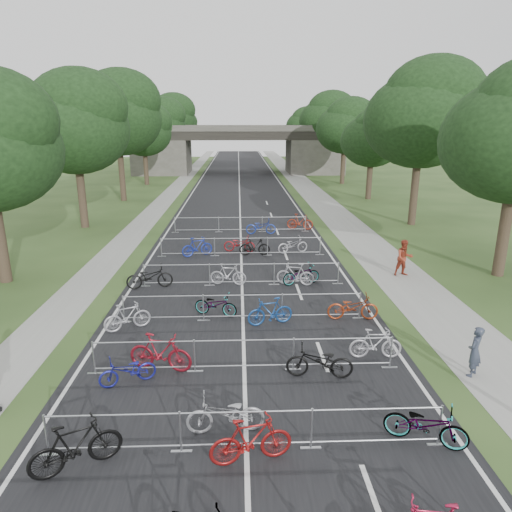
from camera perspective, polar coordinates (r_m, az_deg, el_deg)
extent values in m
cube|color=black|center=(55.97, -2.09, 8.71)|extent=(11.00, 140.00, 0.01)
cube|color=gray|center=(56.55, 6.13, 8.71)|extent=(3.00, 140.00, 0.01)
cube|color=gray|center=(56.45, -9.81, 8.55)|extent=(2.00, 140.00, 0.01)
cube|color=silver|center=(55.97, -2.09, 8.71)|extent=(0.12, 140.00, 0.00)
cube|color=#45433D|center=(71.55, -11.62, 12.08)|extent=(8.00, 8.00, 5.00)
cube|color=#45433D|center=(71.59, 7.30, 12.28)|extent=(8.00, 8.00, 5.00)
cube|color=black|center=(70.49, -2.19, 14.86)|extent=(30.00, 8.00, 1.20)
cube|color=#45433D|center=(66.67, -2.19, 15.63)|extent=(30.00, 0.40, 0.90)
cube|color=#45433D|center=(74.27, -2.20, 15.70)|extent=(30.00, 0.40, 0.90)
cylinder|color=#33261C|center=(24.88, -29.37, 1.79)|extent=(0.56, 0.56, 4.20)
cylinder|color=#33261C|center=(25.70, 28.59, 2.63)|extent=(0.56, 0.56, 4.48)
sphere|color=black|center=(25.40, 28.12, 10.59)|extent=(4.66, 4.66, 4.66)
cylinder|color=#33261C|center=(35.72, -20.93, 7.10)|extent=(0.56, 0.56, 4.72)
ellipsoid|color=black|center=(35.35, -21.71, 14.50)|extent=(7.56, 7.56, 6.20)
sphere|color=black|center=(34.70, -21.28, 17.04)|extent=(6.05, 6.05, 6.05)
sphere|color=black|center=(36.01, -22.06, 12.97)|extent=(4.91, 4.91, 4.91)
cylinder|color=#33261C|center=(36.28, 19.19, 7.70)|extent=(0.56, 0.56, 5.11)
ellipsoid|color=black|center=(35.95, 19.96, 15.60)|extent=(8.18, 8.18, 6.70)
sphere|color=black|center=(35.75, 21.47, 18.09)|extent=(6.54, 6.54, 6.54)
sphere|color=black|center=(36.25, 18.75, 14.09)|extent=(5.31, 5.31, 5.31)
cylinder|color=#33261C|center=(47.12, -16.42, 9.83)|extent=(0.56, 0.56, 5.25)
ellipsoid|color=black|center=(46.87, -16.95, 16.08)|extent=(8.40, 8.40, 6.89)
sphere|color=black|center=(46.28, -16.53, 18.20)|extent=(6.72, 6.72, 6.72)
sphere|color=black|center=(47.48, -17.29, 14.78)|extent=(5.46, 5.46, 5.46)
cylinder|color=#33261C|center=(47.65, 13.97, 9.23)|extent=(0.56, 0.56, 3.85)
ellipsoid|color=black|center=(47.36, 14.29, 13.76)|extent=(6.16, 6.16, 5.05)
sphere|color=black|center=(47.02, 15.30, 15.18)|extent=(4.93, 4.93, 4.93)
sphere|color=black|center=(47.74, 13.47, 12.90)|extent=(4.00, 4.00, 4.00)
cylinder|color=#33261C|center=(58.83, -13.60, 10.70)|extent=(0.56, 0.56, 4.20)
ellipsoid|color=black|center=(58.60, -13.87, 14.70)|extent=(6.72, 6.72, 5.51)
sphere|color=black|center=(57.98, -13.46, 16.05)|extent=(5.38, 5.38, 5.38)
sphere|color=black|center=(59.21, -14.21, 13.88)|extent=(4.37, 4.37, 4.37)
cylinder|color=#33261C|center=(59.18, 10.81, 11.03)|extent=(0.56, 0.56, 4.48)
ellipsoid|color=black|center=(58.95, 11.04, 15.28)|extent=(7.17, 7.17, 5.88)
sphere|color=black|center=(58.60, 11.83, 16.64)|extent=(5.73, 5.73, 5.73)
sphere|color=black|center=(59.35, 10.40, 14.45)|extent=(4.66, 4.66, 4.66)
cylinder|color=#33261C|center=(70.58, -11.74, 11.90)|extent=(0.56, 0.56, 4.72)
ellipsoid|color=black|center=(70.40, -11.97, 15.66)|extent=(7.56, 7.56, 6.20)
sphere|color=black|center=(69.81, -11.60, 16.92)|extent=(6.05, 6.05, 6.05)
sphere|color=black|center=(70.98, -12.27, 14.88)|extent=(4.91, 4.91, 4.91)
cylinder|color=#33261C|center=(70.87, 8.66, 12.23)|extent=(0.56, 0.56, 5.11)
ellipsoid|color=black|center=(70.70, 8.84, 16.28)|extent=(8.18, 8.18, 6.70)
sphere|color=black|center=(70.34, 9.48, 17.58)|extent=(6.54, 6.54, 6.54)
sphere|color=black|center=(71.10, 8.31, 15.47)|extent=(5.31, 5.31, 5.31)
cylinder|color=#33261C|center=(82.40, -10.41, 12.76)|extent=(0.56, 0.56, 5.25)
ellipsoid|color=black|center=(82.26, -10.60, 16.33)|extent=(8.40, 8.40, 6.89)
sphere|color=black|center=(81.71, -10.28, 17.53)|extent=(6.72, 6.72, 6.72)
sphere|color=black|center=(82.83, -10.86, 15.59)|extent=(5.46, 5.46, 5.46)
cylinder|color=#33261C|center=(82.70, 7.09, 12.42)|extent=(0.56, 0.56, 3.85)
ellipsoid|color=black|center=(82.54, 7.18, 15.03)|extent=(6.16, 6.16, 5.05)
sphere|color=black|center=(82.12, 7.70, 15.87)|extent=(4.93, 4.93, 4.93)
sphere|color=black|center=(82.97, 6.75, 14.52)|extent=(4.00, 4.00, 4.00)
cylinder|color=#33261C|center=(94.31, -9.38, 12.91)|extent=(0.56, 0.56, 4.20)
ellipsoid|color=black|center=(94.17, -9.50, 15.41)|extent=(6.72, 6.72, 5.51)
sphere|color=black|center=(93.59, -9.20, 16.24)|extent=(5.38, 5.38, 5.38)
sphere|color=black|center=(94.74, -9.75, 14.89)|extent=(4.37, 4.37, 4.37)
cylinder|color=#33261C|center=(94.53, 5.92, 13.13)|extent=(0.56, 0.56, 4.48)
ellipsoid|color=black|center=(94.39, 6.00, 15.79)|extent=(7.17, 7.17, 5.88)
sphere|color=black|center=(93.98, 6.45, 16.65)|extent=(5.73, 5.73, 5.73)
sphere|color=black|center=(94.83, 5.63, 15.26)|extent=(4.66, 4.66, 4.66)
cylinder|color=#A5A8AD|center=(11.11, -1.24, -18.91)|extent=(9.20, 0.04, 0.04)
cylinder|color=#A5A8AD|center=(11.63, -1.21, -22.41)|extent=(9.20, 0.04, 0.04)
cylinder|color=#A5A8AD|center=(12.25, -24.72, -19.70)|extent=(0.05, 0.05, 1.10)
cube|color=#A5A8AD|center=(12.56, -24.41, -21.69)|extent=(0.50, 0.08, 0.03)
cylinder|color=#A5A8AD|center=(11.49, -9.43, -20.88)|extent=(0.05, 0.05, 1.10)
cube|color=#A5A8AD|center=(11.82, -9.30, -22.95)|extent=(0.50, 0.08, 0.03)
cylinder|color=#A5A8AD|center=(11.53, 6.95, -20.64)|extent=(0.05, 0.05, 1.10)
cube|color=#A5A8AD|center=(11.85, 6.86, -22.71)|extent=(0.50, 0.08, 0.03)
cylinder|color=#A5A8AD|center=(12.35, 21.99, -19.05)|extent=(0.05, 0.05, 1.10)
cube|color=#A5A8AD|center=(12.65, 21.72, -21.04)|extent=(0.50, 0.08, 0.03)
cylinder|color=#A5A8AD|center=(14.20, -1.50, -10.49)|extent=(9.20, 0.04, 0.04)
cylinder|color=#A5A8AD|center=(14.62, -1.48, -13.53)|extent=(9.20, 0.04, 0.04)
cylinder|color=#A5A8AD|center=(15.11, -19.61, -11.90)|extent=(0.05, 0.05, 1.10)
cube|color=#A5A8AD|center=(15.36, -19.41, -13.66)|extent=(0.50, 0.08, 0.03)
cylinder|color=#A5A8AD|center=(14.50, -7.70, -12.27)|extent=(0.05, 0.05, 1.10)
cube|color=#A5A8AD|center=(14.77, -7.62, -14.09)|extent=(0.50, 0.08, 0.03)
cylinder|color=#A5A8AD|center=(14.53, 4.71, -12.11)|extent=(0.05, 0.05, 1.10)
cube|color=#A5A8AD|center=(14.79, 4.66, -13.93)|extent=(0.50, 0.08, 0.03)
cylinder|color=#A5A8AD|center=(15.19, 16.51, -11.45)|extent=(0.05, 0.05, 1.10)
cube|color=#A5A8AD|center=(15.44, 16.35, -13.21)|extent=(0.50, 0.08, 0.03)
cylinder|color=#A5A8AD|center=(17.68, -1.67, -4.91)|extent=(9.20, 0.04, 0.04)
cylinder|color=#A5A8AD|center=(18.01, -1.65, -7.49)|extent=(9.20, 0.04, 0.04)
cylinder|color=#A5A8AD|center=(18.41, -16.21, -6.37)|extent=(0.05, 0.05, 1.10)
cube|color=#A5A8AD|center=(18.62, -16.08, -7.89)|extent=(0.50, 0.08, 0.03)
cylinder|color=#A5A8AD|center=(17.92, -6.60, -6.44)|extent=(0.05, 0.05, 1.10)
cube|color=#A5A8AD|center=(18.13, -6.54, -8.00)|extent=(0.50, 0.08, 0.03)
cylinder|color=#A5A8AD|center=(17.94, 3.28, -6.33)|extent=(0.05, 0.05, 1.10)
cube|color=#A5A8AD|center=(18.15, 3.25, -7.89)|extent=(0.50, 0.08, 0.03)
cylinder|color=#A5A8AD|center=(18.48, 12.84, -6.04)|extent=(0.05, 0.05, 1.10)
cube|color=#A5A8AD|center=(18.68, 12.74, -7.56)|extent=(0.50, 0.08, 0.03)
cylinder|color=#A5A8AD|center=(21.45, -1.78, -1.03)|extent=(9.20, 0.04, 0.04)
cylinder|color=#A5A8AD|center=(21.73, -1.76, -3.22)|extent=(9.20, 0.04, 0.04)
cylinder|color=#A5A8AD|center=(22.06, -13.82, -2.38)|extent=(0.05, 0.05, 1.10)
cube|color=#A5A8AD|center=(22.24, -13.72, -3.69)|extent=(0.50, 0.08, 0.03)
cylinder|color=#A5A8AD|center=(21.65, -5.84, -2.34)|extent=(0.05, 0.05, 1.10)
cube|color=#A5A8AD|center=(21.83, -5.80, -3.67)|extent=(0.50, 0.08, 0.03)
cylinder|color=#A5A8AD|center=(21.67, 2.29, -2.25)|extent=(0.05, 0.05, 1.10)
cube|color=#A5A8AD|center=(21.85, 2.27, -3.58)|extent=(0.50, 0.08, 0.03)
cylinder|color=#A5A8AD|center=(22.12, 10.24, -2.11)|extent=(0.05, 0.05, 1.10)
cube|color=#A5A8AD|center=(22.29, 10.17, -3.42)|extent=(0.50, 0.08, 0.03)
cylinder|color=#A5A8AD|center=(26.26, -1.88, 2.23)|extent=(9.20, 0.04, 0.04)
cylinder|color=#A5A8AD|center=(26.49, -1.86, 0.41)|extent=(9.20, 0.04, 0.04)
cylinder|color=#A5A8AD|center=(26.77, -11.77, 1.06)|extent=(0.05, 0.05, 1.10)
cube|color=#A5A8AD|center=(26.91, -11.70, -0.04)|extent=(0.50, 0.08, 0.03)
cylinder|color=#A5A8AD|center=(26.43, -5.20, 1.14)|extent=(0.05, 0.05, 1.10)
cube|color=#A5A8AD|center=(26.57, -5.17, 0.03)|extent=(0.50, 0.08, 0.03)
cylinder|color=#A5A8AD|center=(26.44, 1.45, 1.21)|extent=(0.05, 0.05, 1.10)
cube|color=#A5A8AD|center=(26.59, 1.45, 0.10)|extent=(0.50, 0.08, 0.03)
cylinder|color=#A5A8AD|center=(26.81, 8.01, 1.27)|extent=(0.05, 0.05, 1.10)
cube|color=#A5A8AD|center=(26.95, 7.97, 0.17)|extent=(0.50, 0.08, 0.03)
cylinder|color=#A5A8AD|center=(32.12, -1.96, 4.85)|extent=(9.20, 0.04, 0.04)
cylinder|color=#A5A8AD|center=(32.30, -1.94, 3.34)|extent=(9.20, 0.04, 0.04)
cylinder|color=#A5A8AD|center=(32.53, -10.10, 3.85)|extent=(0.05, 0.05, 1.10)
cube|color=#A5A8AD|center=(32.65, -10.05, 2.93)|extent=(0.50, 0.08, 0.03)
cylinder|color=#A5A8AD|center=(32.25, -4.68, 3.94)|extent=(0.05, 0.05, 1.10)
cube|color=#A5A8AD|center=(32.37, -4.66, 3.02)|extent=(0.50, 0.08, 0.03)
cylinder|color=#A5A8AD|center=(32.26, 0.78, 4.00)|extent=(0.05, 0.05, 1.10)
cube|color=#A5A8AD|center=(32.38, 0.78, 3.08)|extent=(0.50, 0.08, 0.03)
cylinder|color=#A5A8AD|center=(32.56, 6.19, 4.02)|extent=(0.05, 0.05, 1.10)
cube|color=#A5A8AD|center=(32.68, 6.16, 3.11)|extent=(0.50, 0.08, 0.03)
imported|color=black|center=(11.58, -21.61, -21.28)|extent=(2.06, 1.44, 1.22)
imported|color=gray|center=(11.97, -3.83, -19.19)|extent=(1.99, 0.80, 1.03)
imported|color=maroon|center=(11.08, -0.63, -22.06)|extent=(1.99, 0.92, 1.16)
imported|color=#A5A8AD|center=(12.31, 20.46, -19.16)|extent=(2.07, 1.44, 1.03)
imported|color=navy|center=(14.33, -15.75, -13.66)|extent=(1.76, 1.18, 0.88)
imported|color=maroon|center=(14.73, -11.87, -11.73)|extent=(2.12, 1.06, 1.23)
imported|color=black|center=(14.22, 7.96, -13.00)|extent=(2.09, 0.94, 1.06)
imported|color=#AAA8B0|center=(15.64, 14.72, -10.57)|extent=(1.75, 0.55, 1.04)
imported|color=#A5A5AD|center=(17.73, -15.78, -7.33)|extent=(1.79, 1.22, 1.05)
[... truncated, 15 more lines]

